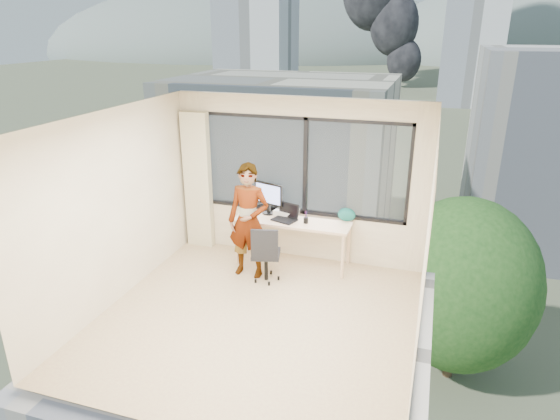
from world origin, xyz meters
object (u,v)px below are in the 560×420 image
at_px(handbag, 347,215).
at_px(laptop, 284,213).
at_px(monitor, 269,198).
at_px(game_console, 287,212).
at_px(desk, 293,242).
at_px(person, 249,221).
at_px(chair, 266,252).

bearing_deg(handbag, laptop, -161.90).
relative_size(monitor, game_console, 1.51).
xyz_separation_m(desk, monitor, (-0.45, 0.15, 0.64)).
height_order(desk, handbag, handbag).
height_order(person, game_console, person).
distance_m(desk, chair, 0.68).
distance_m(person, laptop, 0.62).
distance_m(person, monitor, 0.71).
relative_size(monitor, laptop, 1.38).
bearing_deg(person, desk, 46.96).
relative_size(person, game_console, 5.05).
relative_size(game_console, laptop, 0.91).
distance_m(chair, game_console, 0.90).
bearing_deg(person, monitor, 84.89).
height_order(chair, handbag, handbag).
distance_m(desk, laptop, 0.51).
bearing_deg(laptop, game_console, 117.40).
relative_size(chair, handbag, 3.31).
bearing_deg(handbag, chair, -138.87).
xyz_separation_m(desk, laptop, (-0.12, -0.07, 0.49)).
bearing_deg(handbag, monitor, -175.88).
bearing_deg(handbag, desk, -164.09).
height_order(person, laptop, person).
relative_size(chair, monitor, 1.74).
xyz_separation_m(chair, person, (-0.30, 0.10, 0.42)).
xyz_separation_m(monitor, laptop, (0.33, -0.22, -0.14)).
relative_size(chair, person, 0.52).
bearing_deg(game_console, monitor, -163.31).
distance_m(monitor, laptop, 0.42).
xyz_separation_m(chair, game_console, (0.06, 0.83, 0.34)).
height_order(game_console, handbag, handbag).
distance_m(desk, person, 0.90).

